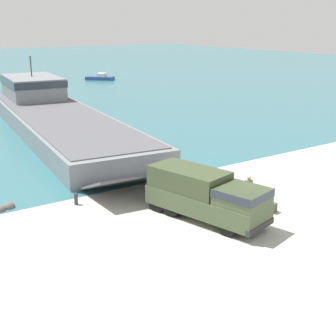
# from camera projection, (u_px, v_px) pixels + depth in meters

# --- Properties ---
(ground_plane) EXTENTS (240.00, 240.00, 0.00)m
(ground_plane) POSITION_uv_depth(u_px,v_px,m) (229.00, 201.00, 29.33)
(ground_plane) COLOR #B7B5AD
(landing_craft) EXTENTS (12.12, 39.72, 6.86)m
(landing_craft) POSITION_uv_depth(u_px,v_px,m) (53.00, 112.00, 49.37)
(landing_craft) COLOR gray
(landing_craft) RESTS_ON ground_plane
(military_truck) EXTENTS (4.16, 7.64, 2.73)m
(military_truck) POSITION_uv_depth(u_px,v_px,m) (206.00, 195.00, 26.23)
(military_truck) COLOR #475638
(military_truck) RESTS_ON ground_plane
(soldier_on_ramp) EXTENTS (0.48, 0.31, 1.78)m
(soldier_on_ramp) POSITION_uv_depth(u_px,v_px,m) (248.00, 188.00, 28.56)
(soldier_on_ramp) COLOR #6B664C
(soldier_on_ramp) RESTS_ON ground_plane
(moored_boat_b) EXTENTS (5.24, 5.36, 1.30)m
(moored_boat_b) POSITION_uv_depth(u_px,v_px,m) (100.00, 78.00, 90.27)
(moored_boat_b) COLOR navy
(moored_boat_b) RESTS_ON ground_plane
(mooring_bollard) EXTENTS (0.26, 0.26, 0.76)m
(mooring_bollard) POSITION_uv_depth(u_px,v_px,m) (76.00, 198.00, 28.58)
(mooring_bollard) COLOR #333338
(mooring_bollard) RESTS_ON ground_plane
(cargo_crate) EXTENTS (0.71, 0.78, 0.55)m
(cargo_crate) POSITION_uv_depth(u_px,v_px,m) (270.00, 207.00, 27.56)
(cargo_crate) COLOR #4C4738
(cargo_crate) RESTS_ON ground_plane
(shoreline_rock_a) EXTENTS (0.72, 0.72, 0.72)m
(shoreline_rock_a) POSITION_uv_depth(u_px,v_px,m) (9.00, 208.00, 28.23)
(shoreline_rock_a) COLOR #66605B
(shoreline_rock_a) RESTS_ON ground_plane
(shoreline_rock_b) EXTENTS (0.68, 0.68, 0.68)m
(shoreline_rock_b) POSITION_uv_depth(u_px,v_px,m) (0.00, 211.00, 27.74)
(shoreline_rock_b) COLOR #66605B
(shoreline_rock_b) RESTS_ON ground_plane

